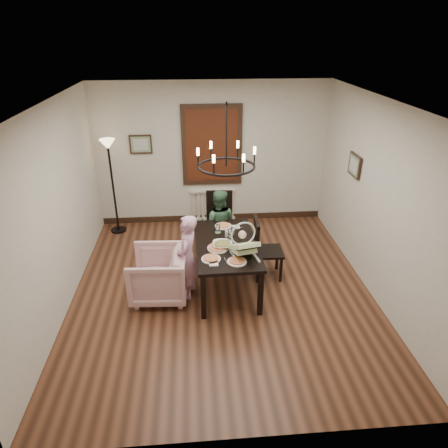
{
  "coord_description": "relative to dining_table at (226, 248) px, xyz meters",
  "views": [
    {
      "loc": [
        -0.39,
        -5.07,
        3.65
      ],
      "look_at": [
        0.04,
        0.16,
        1.05
      ],
      "focal_mm": 32.0,
      "sensor_mm": 36.0,
      "label": 1
    }
  ],
  "objects": [
    {
      "name": "baby_bouncer",
      "position": [
        0.21,
        -0.37,
        0.26
      ],
      "size": [
        0.49,
        0.6,
        0.34
      ],
      "primitive_type": null,
      "rotation": [
        0.0,
        0.0,
        0.23
      ],
      "color": "beige",
      "rests_on": "dining_table"
    },
    {
      "name": "seated_man",
      "position": [
        -0.05,
        0.94,
        -0.16
      ],
      "size": [
        0.56,
        0.47,
        1.02
      ],
      "primitive_type": "imported",
      "rotation": [
        0.0,
        0.0,
        2.95
      ],
      "color": "#3D6846",
      "rests_on": "room_shell"
    },
    {
      "name": "picture_back",
      "position": [
        -1.42,
        2.36,
        0.98
      ],
      "size": [
        0.42,
        0.03,
        0.36
      ],
      "primitive_type": "cube",
      "color": "black",
      "rests_on": "room_shell"
    },
    {
      "name": "room_shell",
      "position": [
        -0.07,
        0.26,
        0.73
      ],
      "size": [
        4.51,
        5.0,
        2.81
      ],
      "color": "brown",
      "rests_on": "ground"
    },
    {
      "name": "picture_right",
      "position": [
        2.14,
        0.79,
        0.98
      ],
      "size": [
        0.03,
        0.42,
        0.36
      ],
      "primitive_type": "cube",
      "rotation": [
        0.0,
        0.0,
        1.57
      ],
      "color": "black",
      "rests_on": "room_shell"
    },
    {
      "name": "chandelier",
      "position": [
        0.0,
        0.0,
        1.28
      ],
      "size": [
        0.8,
        0.8,
        0.04
      ],
      "primitive_type": "torus",
      "color": "black",
      "rests_on": "room_shell"
    },
    {
      "name": "pizza_platter",
      "position": [
        -0.13,
        -0.16,
        0.11
      ],
      "size": [
        0.31,
        0.31,
        0.04
      ],
      "primitive_type": "cylinder",
      "color": "tan",
      "rests_on": "dining_table"
    },
    {
      "name": "chair_far",
      "position": [
        -0.02,
        1.17,
        -0.14
      ],
      "size": [
        0.49,
        0.49,
        1.06
      ],
      "primitive_type": null,
      "rotation": [
        0.0,
        0.0,
        -0.06
      ],
      "color": "black",
      "rests_on": "room_shell"
    },
    {
      "name": "drinking_glass",
      "position": [
        0.05,
        -0.0,
        0.16
      ],
      "size": [
        0.08,
        0.08,
        0.15
      ],
      "primitive_type": "cylinder",
      "color": "silver",
      "rests_on": "dining_table"
    },
    {
      "name": "radiator",
      "position": [
        -0.07,
        2.37,
        -0.32
      ],
      "size": [
        0.92,
        0.12,
        0.62
      ],
      "primitive_type": null,
      "color": "silver",
      "rests_on": "room_shell"
    },
    {
      "name": "window_blinds",
      "position": [
        -0.07,
        2.35,
        0.93
      ],
      "size": [
        1.0,
        0.03,
        1.4
      ],
      "primitive_type": "cube",
      "color": "#531B10",
      "rests_on": "room_shell"
    },
    {
      "name": "salad_bowl",
      "position": [
        -0.06,
        -0.12,
        0.13
      ],
      "size": [
        0.35,
        0.35,
        0.09
      ],
      "primitive_type": "imported",
      "color": "white",
      "rests_on": "dining_table"
    },
    {
      "name": "floor_lamp",
      "position": [
        -1.97,
        2.04,
        0.23
      ],
      "size": [
        0.3,
        0.3,
        1.8
      ],
      "primitive_type": null,
      "color": "black",
      "rests_on": "room_shell"
    },
    {
      "name": "armchair",
      "position": [
        -1.01,
        -0.19,
        -0.29
      ],
      "size": [
        0.88,
        0.86,
        0.76
      ],
      "primitive_type": "imported",
      "rotation": [
        0.0,
        0.0,
        -1.63
      ],
      "color": "beige",
      "rests_on": "room_shell"
    },
    {
      "name": "elderly_woman",
      "position": [
        -0.58,
        -0.19,
        -0.13
      ],
      "size": [
        0.33,
        0.44,
        1.08
      ],
      "primitive_type": "imported",
      "rotation": [
        0.0,
        0.0,
        -1.77
      ],
      "color": "#CD91AF",
      "rests_on": "room_shell"
    },
    {
      "name": "dining_table",
      "position": [
        0.0,
        0.0,
        0.0
      ],
      "size": [
        0.94,
        1.63,
        0.76
      ],
      "rotation": [
        0.0,
        0.0,
        0.02
      ],
      "color": "black",
      "rests_on": "room_shell"
    },
    {
      "name": "chair_right",
      "position": [
        0.69,
        0.22,
        -0.16
      ],
      "size": [
        0.46,
        0.46,
        1.02
      ],
      "primitive_type": null,
      "rotation": [
        0.0,
        0.0,
        1.54
      ],
      "color": "black",
      "rests_on": "room_shell"
    }
  ]
}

